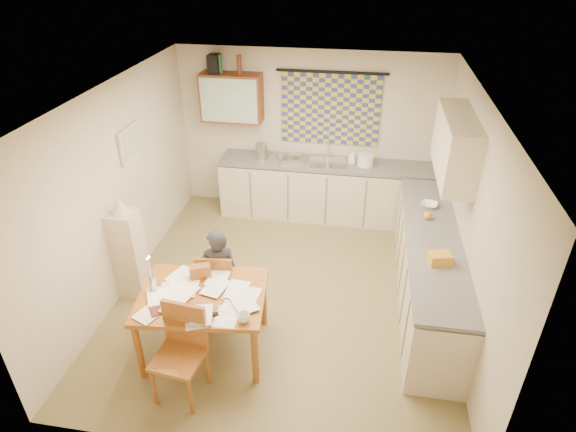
% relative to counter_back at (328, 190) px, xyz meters
% --- Properties ---
extents(floor, '(4.00, 4.50, 0.02)m').
position_rel_counter_back_xyz_m(floor, '(-0.34, -1.95, -0.46)').
color(floor, brown).
rests_on(floor, ground).
extents(ceiling, '(4.00, 4.50, 0.02)m').
position_rel_counter_back_xyz_m(ceiling, '(-0.34, -1.95, 2.06)').
color(ceiling, white).
rests_on(ceiling, floor).
extents(wall_back, '(4.00, 0.02, 2.50)m').
position_rel_counter_back_xyz_m(wall_back, '(-0.34, 0.31, 0.80)').
color(wall_back, beige).
rests_on(wall_back, floor).
extents(wall_front, '(4.00, 0.02, 2.50)m').
position_rel_counter_back_xyz_m(wall_front, '(-0.34, -4.21, 0.80)').
color(wall_front, beige).
rests_on(wall_front, floor).
extents(wall_left, '(0.02, 4.50, 2.50)m').
position_rel_counter_back_xyz_m(wall_left, '(-2.35, -1.95, 0.80)').
color(wall_left, beige).
rests_on(wall_left, floor).
extents(wall_right, '(0.02, 4.50, 2.50)m').
position_rel_counter_back_xyz_m(wall_right, '(1.67, -1.95, 0.80)').
color(wall_right, beige).
rests_on(wall_right, floor).
extents(window_blind, '(1.45, 0.03, 1.05)m').
position_rel_counter_back_xyz_m(window_blind, '(-0.04, 0.27, 1.20)').
color(window_blind, navy).
rests_on(window_blind, wall_back).
extents(curtain_rod, '(1.60, 0.04, 0.04)m').
position_rel_counter_back_xyz_m(curtain_rod, '(-0.04, 0.25, 1.75)').
color(curtain_rod, black).
rests_on(curtain_rod, wall_back).
extents(wall_cabinet, '(0.90, 0.34, 0.70)m').
position_rel_counter_back_xyz_m(wall_cabinet, '(-1.49, 0.13, 1.35)').
color(wall_cabinet, '#582913').
rests_on(wall_cabinet, wall_back).
extents(wall_cabinet_glass, '(0.84, 0.02, 0.64)m').
position_rel_counter_back_xyz_m(wall_cabinet_glass, '(-1.49, -0.04, 1.35)').
color(wall_cabinet_glass, '#99B2A5').
rests_on(wall_cabinet_glass, wall_back).
extents(upper_cabinet_right, '(0.34, 1.30, 0.70)m').
position_rel_counter_back_xyz_m(upper_cabinet_right, '(1.49, -1.40, 1.40)').
color(upper_cabinet_right, '#C2B290').
rests_on(upper_cabinet_right, wall_right).
extents(framed_print, '(0.04, 0.50, 0.40)m').
position_rel_counter_back_xyz_m(framed_print, '(-2.31, -1.55, 1.25)').
color(framed_print, beige).
rests_on(framed_print, wall_left).
extents(print_canvas, '(0.01, 0.42, 0.32)m').
position_rel_counter_back_xyz_m(print_canvas, '(-2.28, -1.55, 1.25)').
color(print_canvas, beige).
rests_on(print_canvas, wall_left).
extents(counter_back, '(3.30, 0.62, 0.92)m').
position_rel_counter_back_xyz_m(counter_back, '(0.00, 0.00, 0.00)').
color(counter_back, '#C2B290').
rests_on(counter_back, floor).
extents(counter_right, '(0.62, 2.95, 0.92)m').
position_rel_counter_back_xyz_m(counter_right, '(1.36, -1.84, -0.00)').
color(counter_right, '#C2B290').
rests_on(counter_right, floor).
extents(stove, '(0.56, 0.56, 0.87)m').
position_rel_counter_back_xyz_m(stove, '(1.36, -2.71, -0.02)').
color(stove, white).
rests_on(stove, floor).
extents(sink, '(0.60, 0.51, 0.10)m').
position_rel_counter_back_xyz_m(sink, '(-0.01, 0.00, 0.43)').
color(sink, silver).
rests_on(sink, counter_back).
extents(tap, '(0.04, 0.04, 0.28)m').
position_rel_counter_back_xyz_m(tap, '(-0.04, 0.18, 0.61)').
color(tap, silver).
rests_on(tap, counter_back).
extents(dish_rack, '(0.43, 0.40, 0.06)m').
position_rel_counter_back_xyz_m(dish_rack, '(-0.59, 0.00, 0.50)').
color(dish_rack, silver).
rests_on(dish_rack, counter_back).
extents(kettle, '(0.21, 0.21, 0.24)m').
position_rel_counter_back_xyz_m(kettle, '(-1.03, 0.00, 0.59)').
color(kettle, silver).
rests_on(kettle, counter_back).
extents(mixing_bowl, '(0.27, 0.27, 0.16)m').
position_rel_counter_back_xyz_m(mixing_bowl, '(0.54, 0.00, 0.55)').
color(mixing_bowl, white).
rests_on(mixing_bowl, counter_back).
extents(soap_bottle, '(0.16, 0.16, 0.21)m').
position_rel_counter_back_xyz_m(soap_bottle, '(0.34, 0.05, 0.57)').
color(soap_bottle, white).
rests_on(soap_bottle, counter_back).
extents(bowl, '(0.31, 0.31, 0.05)m').
position_rel_counter_back_xyz_m(bowl, '(1.36, -1.13, 0.49)').
color(bowl, white).
rests_on(bowl, counter_right).
extents(orange_bag, '(0.25, 0.20, 0.12)m').
position_rel_counter_back_xyz_m(orange_bag, '(1.36, -2.35, 0.53)').
color(orange_bag, gold).
rests_on(orange_bag, counter_right).
extents(fruit_orange, '(0.10, 0.10, 0.10)m').
position_rel_counter_back_xyz_m(fruit_orange, '(1.31, -1.45, 0.52)').
color(fruit_orange, gold).
rests_on(fruit_orange, counter_right).
extents(speaker, '(0.16, 0.20, 0.26)m').
position_rel_counter_back_xyz_m(speaker, '(-1.72, 0.13, 1.83)').
color(speaker, black).
rests_on(speaker, wall_cabinet).
extents(bottle_green, '(0.08, 0.08, 0.26)m').
position_rel_counter_back_xyz_m(bottle_green, '(-1.64, 0.13, 1.83)').
color(bottle_green, '#195926').
rests_on(bottle_green, wall_cabinet).
extents(bottle_brown, '(0.07, 0.07, 0.26)m').
position_rel_counter_back_xyz_m(bottle_brown, '(-1.35, 0.13, 1.83)').
color(bottle_brown, '#582913').
rests_on(bottle_brown, wall_cabinet).
extents(dining_table, '(1.36, 1.09, 0.75)m').
position_rel_counter_back_xyz_m(dining_table, '(-1.00, -3.04, -0.07)').
color(dining_table, brown).
rests_on(dining_table, floor).
extents(chair_far, '(0.45, 0.45, 0.90)m').
position_rel_counter_back_xyz_m(chair_far, '(-1.02, -2.48, -0.17)').
color(chair_far, brown).
rests_on(chair_far, floor).
extents(chair_near, '(0.48, 0.48, 0.97)m').
position_rel_counter_back_xyz_m(chair_near, '(-1.05, -3.63, -0.15)').
color(chair_near, brown).
rests_on(chair_near, floor).
extents(person, '(0.62, 0.57, 1.19)m').
position_rel_counter_back_xyz_m(person, '(-0.99, -2.52, 0.14)').
color(person, black).
rests_on(person, floor).
extents(shelf_stand, '(0.32, 0.30, 1.14)m').
position_rel_counter_back_xyz_m(shelf_stand, '(-2.18, -2.27, 0.12)').
color(shelf_stand, '#C2B290').
rests_on(shelf_stand, floor).
extents(lampshade, '(0.20, 0.20, 0.22)m').
position_rel_counter_back_xyz_m(lampshade, '(-2.18, -2.27, 0.80)').
color(lampshade, beige).
rests_on(lampshade, shelf_stand).
extents(letter_rack, '(0.24, 0.18, 0.16)m').
position_rel_counter_back_xyz_m(letter_rack, '(-1.09, -2.79, 0.38)').
color(letter_rack, brown).
rests_on(letter_rack, dining_table).
extents(mug, '(0.18, 0.18, 0.09)m').
position_rel_counter_back_xyz_m(mug, '(-0.48, -3.36, 0.34)').
color(mug, white).
rests_on(mug, dining_table).
extents(magazine, '(0.45, 0.46, 0.03)m').
position_rel_counter_back_xyz_m(magazine, '(-1.43, -3.35, 0.31)').
color(magazine, maroon).
rests_on(magazine, dining_table).
extents(book, '(0.32, 0.35, 0.02)m').
position_rel_counter_back_xyz_m(book, '(-1.37, -3.18, 0.31)').
color(book, gold).
rests_on(book, dining_table).
extents(orange_box, '(0.13, 0.09, 0.04)m').
position_rel_counter_back_xyz_m(orange_box, '(-1.25, -3.37, 0.32)').
color(orange_box, gold).
rests_on(orange_box, dining_table).
extents(eyeglasses, '(0.14, 0.09, 0.02)m').
position_rel_counter_back_xyz_m(eyeglasses, '(-0.81, -3.33, 0.31)').
color(eyeglasses, black).
rests_on(eyeglasses, dining_table).
extents(candle_holder, '(0.08, 0.08, 0.18)m').
position_rel_counter_back_xyz_m(candle_holder, '(-1.49, -3.07, 0.39)').
color(candle_holder, silver).
rests_on(candle_holder, dining_table).
extents(candle, '(0.03, 0.03, 0.22)m').
position_rel_counter_back_xyz_m(candle, '(-1.51, -3.08, 0.59)').
color(candle, white).
rests_on(candle, dining_table).
extents(candle_flame, '(0.02, 0.02, 0.02)m').
position_rel_counter_back_xyz_m(candle_flame, '(-1.49, -3.06, 0.71)').
color(candle_flame, '#FFCC66').
rests_on(candle_flame, dining_table).
extents(papers, '(1.21, 0.96, 0.03)m').
position_rel_counter_back_xyz_m(papers, '(-1.00, -3.10, 0.31)').
color(papers, white).
rests_on(papers, dining_table).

